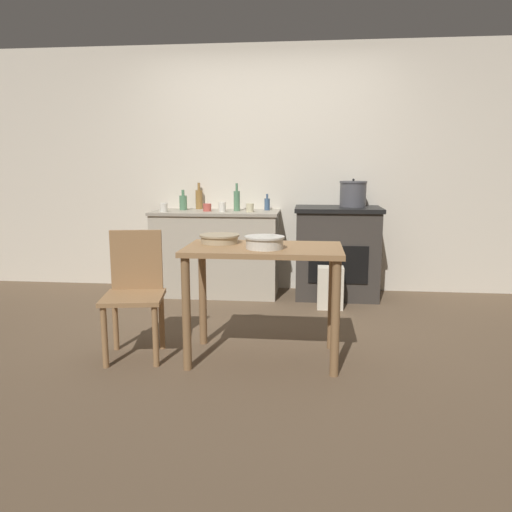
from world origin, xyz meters
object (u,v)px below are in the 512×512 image
flour_sack (330,288)px  mixing_bowl_small (265,242)px  mixing_bowl_large (219,238)px  cup_center_right (207,207)px  bottle_left (237,200)px  cup_mid_right (164,208)px  bottle_mid_left (183,202)px  bottle_far_left (267,204)px  cup_center (250,208)px  stove (337,252)px  work_table (263,267)px  chair (135,290)px  bottle_center_left (199,199)px  stock_pot (353,194)px  cup_right (222,207)px

flour_sack → mixing_bowl_small: 1.59m
mixing_bowl_large → cup_center_right: size_ratio=3.32×
bottle_left → cup_mid_right: bottle_left is taller
bottle_mid_left → mixing_bowl_small: bearing=-61.9°
bottle_far_left → cup_center: bottle_far_left is taller
bottle_left → cup_center_right: bottle_left is taller
mixing_bowl_small → bottle_mid_left: size_ratio=1.26×
stove → work_table: 1.86m
mixing_bowl_small → cup_center: (-0.30, 1.75, 0.08)m
chair → bottle_center_left: bottle_center_left is taller
stove → mixing_bowl_large: stove is taller
stock_pot → cup_right: bearing=-173.5°
work_table → cup_center: (-0.29, 1.67, 0.26)m
flour_sack → stock_pot: stock_pot is taller
bottle_left → flour_sack: bearing=-27.4°
cup_mid_right → work_table: bearing=-54.1°
cup_mid_right → cup_right: cup_right is taller
bottle_left → cup_center_right: 0.31m
bottle_left → cup_right: bearing=-135.8°
stock_pot → cup_center: 1.04m
flour_sack → bottle_left: bearing=152.6°
work_table → bottle_mid_left: bottle_mid_left is taller
bottle_far_left → cup_right: (-0.43, -0.23, -0.02)m
mixing_bowl_large → bottle_center_left: (-0.55, 1.86, 0.15)m
cup_mid_right → cup_right: (0.58, 0.08, 0.00)m
mixing_bowl_large → bottle_center_left: 1.95m
stock_pot → cup_mid_right: 1.90m
cup_mid_right → cup_right: 0.58m
work_table → flour_sack: 1.46m
chair → bottle_center_left: size_ratio=3.13×
stove → bottle_left: 1.14m
mixing_bowl_small → chair: bearing=176.0°
flour_sack → mixing_bowl_large: bearing=-125.2°
cup_center_right → cup_mid_right: size_ratio=0.94×
stove → cup_mid_right: 1.80m
stove → cup_center: bearing=-174.3°
stock_pot → bottle_far_left: (-0.87, 0.09, -0.11)m
stove → bottle_mid_left: bottle_mid_left is taller
chair → cup_mid_right: bearing=89.4°
flour_sack → bottle_far_left: bottle_far_left is taller
flour_sack → bottle_far_left: size_ratio=2.34×
stove → bottle_far_left: 0.87m
work_table → mixing_bowl_large: size_ratio=3.76×
bottle_far_left → bottle_mid_left: bearing=-176.4°
mixing_bowl_small → cup_right: 1.84m
bottle_center_left → cup_center: (0.59, -0.31, -0.06)m
chair → bottle_mid_left: bearing=84.0°
bottle_far_left → cup_right: bearing=-151.5°
stove → bottle_mid_left: bearing=177.0°
chair → cup_center: cup_center is taller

